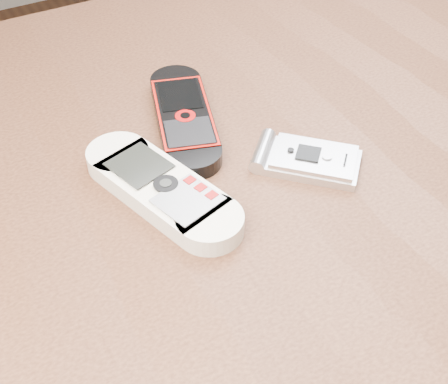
{
  "coord_description": "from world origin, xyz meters",
  "views": [
    {
      "loc": [
        -0.17,
        -0.33,
        1.11
      ],
      "look_at": [
        0.01,
        0.0,
        0.76
      ],
      "focal_mm": 50.0,
      "sensor_mm": 36.0,
      "label": 1
    }
  ],
  "objects": [
    {
      "name": "table",
      "position": [
        0.0,
        0.0,
        0.64
      ],
      "size": [
        1.2,
        0.8,
        0.75
      ],
      "color": "black",
      "rests_on": "ground"
    },
    {
      "name": "nokia_white",
      "position": [
        -0.04,
        0.03,
        0.76
      ],
      "size": [
        0.1,
        0.18,
        0.02
      ],
      "primitive_type": "cube",
      "rotation": [
        0.0,
        0.0,
        0.3
      ],
      "color": "white",
      "rests_on": "table"
    },
    {
      "name": "motorola_razr",
      "position": [
        0.09,
        0.0,
        0.76
      ],
      "size": [
        0.1,
        0.1,
        0.01
      ],
      "primitive_type": "cube",
      "rotation": [
        0.0,
        0.0,
        0.8
      ],
      "color": "silver",
      "rests_on": "table"
    },
    {
      "name": "nokia_black_red",
      "position": [
        0.02,
        0.11,
        0.76
      ],
      "size": [
        0.1,
        0.17,
        0.02
      ],
      "primitive_type": "cube",
      "rotation": [
        0.0,
        0.0,
        -0.3
      ],
      "color": "black",
      "rests_on": "table"
    }
  ]
}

